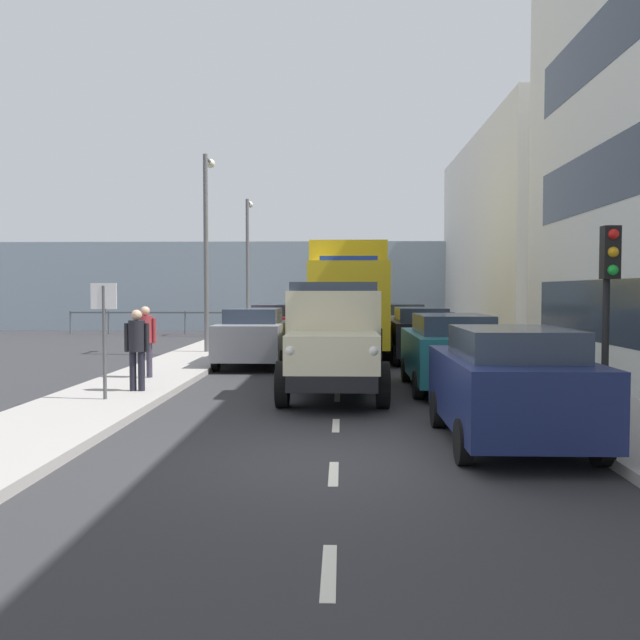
{
  "coord_description": "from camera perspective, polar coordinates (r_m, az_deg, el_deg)",
  "views": [
    {
      "loc": [
        -0.1,
        8.77,
        2.26
      ],
      "look_at": [
        0.6,
        -12.43,
        1.32
      ],
      "focal_mm": 37.56,
      "sensor_mm": 36.0,
      "label": 1
    }
  ],
  "objects": [
    {
      "name": "ground_plane",
      "position": [
        17.75,
        1.57,
        -4.78
      ],
      "size": [
        80.0,
        80.0,
        0.0
      ],
      "primitive_type": "plane",
      "color": "#2D2D30"
    },
    {
      "name": "sidewalk_left",
      "position": [
        18.31,
        16.36,
        -4.42
      ],
      "size": [
        2.32,
        34.34,
        0.15
      ],
      "primitive_type": "cube",
      "color": "#9E9993",
      "rests_on": "ground_plane"
    },
    {
      "name": "sidewalk_right",
      "position": [
        18.37,
        -13.18,
        -4.36
      ],
      "size": [
        2.32,
        34.34,
        0.15
      ],
      "primitive_type": "cube",
      "color": "#9E9993",
      "rests_on": "ground_plane"
    },
    {
      "name": "road_centreline_markings",
      "position": [
        17.85,
        1.57,
        -4.73
      ],
      "size": [
        0.12,
        30.71,
        0.01
      ],
      "color": "silver",
      "rests_on": "ground_plane"
    },
    {
      "name": "building_far_block",
      "position": [
        31.73,
        19.88,
        6.44
      ],
      "size": [
        8.0,
        15.8,
        9.02
      ],
      "color": "silver",
      "rests_on": "ground_plane"
    },
    {
      "name": "sea_horizon",
      "position": [
        37.77,
        1.76,
        2.89
      ],
      "size": [
        80.0,
        0.8,
        5.0
      ],
      "primitive_type": "cube",
      "color": "#8C9EAD",
      "rests_on": "ground_plane"
    },
    {
      "name": "seawall_railing",
      "position": [
        34.2,
        1.74,
        0.28
      ],
      "size": [
        28.08,
        0.08,
        1.2
      ],
      "color": "#4C5156",
      "rests_on": "ground_plane"
    },
    {
      "name": "truck_vintage_cream",
      "position": [
        14.13,
        1.16,
        -1.85
      ],
      "size": [
        2.17,
        5.64,
        2.43
      ],
      "color": "black",
      "rests_on": "ground_plane"
    },
    {
      "name": "lorry_cargo_yellow",
      "position": [
        23.17,
        2.37,
        2.08
      ],
      "size": [
        2.58,
        8.2,
        3.87
      ],
      "color": "gold",
      "rests_on": "ground_plane"
    },
    {
      "name": "car_navy_kerbside_near",
      "position": [
        10.17,
        15.88,
        -5.26
      ],
      "size": [
        1.94,
        3.86,
        1.72
      ],
      "color": "navy",
      "rests_on": "ground_plane"
    },
    {
      "name": "car_teal_kerbside_1",
      "position": [
        15.42,
        11.04,
        -2.58
      ],
      "size": [
        1.94,
        4.29,
        1.72
      ],
      "color": "#1E6670",
      "rests_on": "ground_plane"
    },
    {
      "name": "car_black_kerbside_2",
      "position": [
        21.32,
        8.5,
        -1.16
      ],
      "size": [
        1.88,
        4.02,
        1.72
      ],
      "color": "black",
      "rests_on": "ground_plane"
    },
    {
      "name": "car_white_kerbside_3",
      "position": [
        27.14,
        7.08,
        -0.37
      ],
      "size": [
        1.81,
        4.16,
        1.72
      ],
      "color": "white",
      "rests_on": "ground_plane"
    },
    {
      "name": "car_grey_oppositeside_0",
      "position": [
        19.96,
        -5.73,
        -1.4
      ],
      "size": [
        1.95,
        3.91,
        1.72
      ],
      "color": "slate",
      "rests_on": "ground_plane"
    },
    {
      "name": "car_red_oppositeside_1",
      "position": [
        25.95,
        -3.96,
        -0.48
      ],
      "size": [
        1.86,
        4.69,
        1.72
      ],
      "color": "#B21E1E",
      "rests_on": "ground_plane"
    },
    {
      "name": "pedestrian_with_bag",
      "position": [
        14.53,
        -15.34,
        -1.92
      ],
      "size": [
        0.53,
        0.34,
        1.71
      ],
      "color": "black",
      "rests_on": "sidewalk_right"
    },
    {
      "name": "pedestrian_by_lamp",
      "position": [
        16.73,
        -14.65,
        -1.29
      ],
      "size": [
        0.53,
        0.34,
        1.72
      ],
      "color": "#383342",
      "rests_on": "sidewalk_right"
    },
    {
      "name": "traffic_light_near",
      "position": [
        12.42,
        23.4,
        3.32
      ],
      "size": [
        0.28,
        0.41,
        3.2
      ],
      "color": "black",
      "rests_on": "sidewalk_left"
    },
    {
      "name": "lamp_post_promenade",
      "position": [
        23.6,
        -9.62,
        7.12
      ],
      "size": [
        0.32,
        1.14,
        6.77
      ],
      "color": "#59595B",
      "rests_on": "sidewalk_right"
    },
    {
      "name": "lamp_post_far",
      "position": [
        32.82,
        -6.16,
        5.61
      ],
      "size": [
        0.32,
        1.14,
        6.53
      ],
      "color": "#59595B",
      "rests_on": "sidewalk_right"
    },
    {
      "name": "street_sign",
      "position": [
        13.57,
        -17.92,
        -0.02
      ],
      "size": [
        0.5,
        0.07,
        2.25
      ],
      "color": "#4C4C4C",
      "rests_on": "sidewalk_right"
    }
  ]
}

